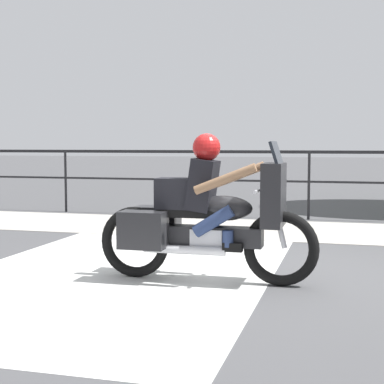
% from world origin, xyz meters
% --- Properties ---
extents(ground_plane, '(120.00, 120.00, 0.00)m').
position_xyz_m(ground_plane, '(0.00, 0.00, 0.00)').
color(ground_plane, '#4C4C4F').
extents(sidewalk_band, '(44.00, 2.40, 0.01)m').
position_xyz_m(sidewalk_band, '(0.00, 3.40, 0.01)').
color(sidewalk_band, '#B7B2A8').
rests_on(sidewalk_band, ground).
extents(crosswalk_band, '(3.41, 6.00, 0.01)m').
position_xyz_m(crosswalk_band, '(-1.75, -0.20, 0.00)').
color(crosswalk_band, silver).
rests_on(crosswalk_band, ground).
extents(fence_railing, '(36.00, 0.05, 1.32)m').
position_xyz_m(fence_railing, '(0.00, 4.95, 1.04)').
color(fence_railing, black).
rests_on(fence_railing, ground).
extents(motorcycle, '(2.35, 0.76, 1.55)m').
position_xyz_m(motorcycle, '(-0.72, -0.51, 0.69)').
color(motorcycle, black).
rests_on(motorcycle, ground).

